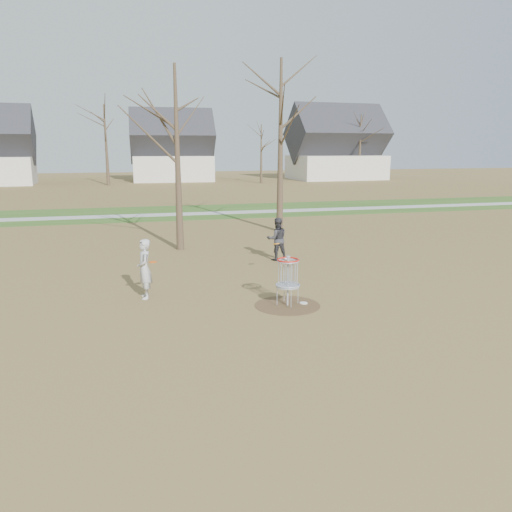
{
  "coord_description": "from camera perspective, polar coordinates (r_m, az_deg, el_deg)",
  "views": [
    {
      "loc": [
        -4.12,
        -12.41,
        4.22
      ],
      "look_at": [
        -0.5,
        1.5,
        1.1
      ],
      "focal_mm": 35.0,
      "sensor_mm": 36.0,
      "label": 1
    }
  ],
  "objects": [
    {
      "name": "dirt_circle",
      "position": [
        13.74,
        3.61,
        -5.64
      ],
      "size": [
        1.8,
        1.8,
        0.01
      ],
      "primitive_type": "cylinder",
      "color": "#47331E",
      "rests_on": "ground"
    },
    {
      "name": "houses_row",
      "position": [
        65.52,
        -7.34,
        11.55
      ],
      "size": [
        56.51,
        10.01,
        7.26
      ],
      "color": "silver",
      "rests_on": "ground"
    },
    {
      "name": "ground",
      "position": [
        13.74,
        3.61,
        -5.66
      ],
      "size": [
        160.0,
        160.0,
        0.0
      ],
      "primitive_type": "plane",
      "color": "brown",
      "rests_on": "ground"
    },
    {
      "name": "disc_grounded",
      "position": [
        13.93,
        5.46,
        -5.37
      ],
      "size": [
        0.22,
        0.22,
        0.02
      ],
      "primitive_type": "cylinder",
      "color": "white",
      "rests_on": "dirt_circle"
    },
    {
      "name": "footpath",
      "position": [
        32.94,
        -7.31,
        4.82
      ],
      "size": [
        160.0,
        1.5,
        0.01
      ],
      "primitive_type": "cube",
      "color": "#9E9E99",
      "rests_on": "green_band"
    },
    {
      "name": "player_throwing",
      "position": [
        19.05,
        2.43,
        1.95
      ],
      "size": [
        0.83,
        0.66,
        1.64
      ],
      "primitive_type": "imported",
      "rotation": [
        0.0,
        0.0,
        3.09
      ],
      "color": "#302F34",
      "rests_on": "ground"
    },
    {
      "name": "disc_golf_basket",
      "position": [
        13.49,
        3.66,
        -1.97
      ],
      "size": [
        0.64,
        0.64,
        1.35
      ],
      "color": "#9EA3AD",
      "rests_on": "ground"
    },
    {
      "name": "bare_trees",
      "position": [
        48.57,
        -7.83,
        13.47
      ],
      "size": [
        52.62,
        44.98,
        9.0
      ],
      "color": "#382B1E",
      "rests_on": "ground"
    },
    {
      "name": "green_band",
      "position": [
        33.93,
        -7.53,
        5.01
      ],
      "size": [
        160.0,
        8.0,
        0.01
      ],
      "primitive_type": "cube",
      "color": "#2D5119",
      "rests_on": "ground"
    },
    {
      "name": "player_standing",
      "position": [
        14.51,
        -12.64,
        -1.46
      ],
      "size": [
        0.45,
        0.65,
        1.71
      ],
      "primitive_type": "imported",
      "rotation": [
        0.0,
        0.0,
        -1.51
      ],
      "color": "#B6B6B6",
      "rests_on": "ground"
    },
    {
      "name": "discs_in_play",
      "position": [
        15.45,
        -3.82,
        0.5
      ],
      "size": [
        4.37,
        1.95,
        0.08
      ],
      "color": "orange",
      "rests_on": "ground"
    }
  ]
}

